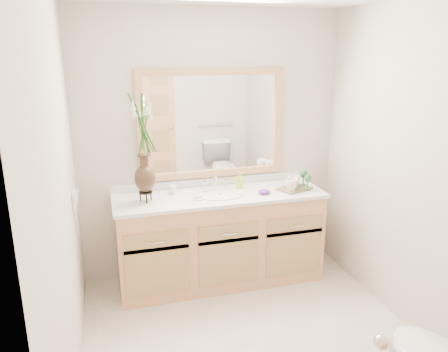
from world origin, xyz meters
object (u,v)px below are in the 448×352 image
object	(u,v)px
soap_bottle	(240,181)
tray	(294,189)
tumbler	(173,190)
flower_vase	(143,134)

from	to	relation	value
soap_bottle	tray	size ratio (longest dim) A/B	0.47
tumbler	tray	size ratio (longest dim) A/B	0.27
flower_vase	tray	world-z (taller)	flower_vase
soap_bottle	tumbler	bearing A→B (deg)	-160.65
flower_vase	tumbler	distance (m)	0.59
flower_vase	tumbler	size ratio (longest dim) A/B	10.47
flower_vase	tray	distance (m)	1.44
tumbler	tray	world-z (taller)	tumbler
soap_bottle	tray	xyz separation A→B (m)	(0.46, -0.17, -0.06)
tumbler	tray	xyz separation A→B (m)	(1.08, -0.17, -0.03)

